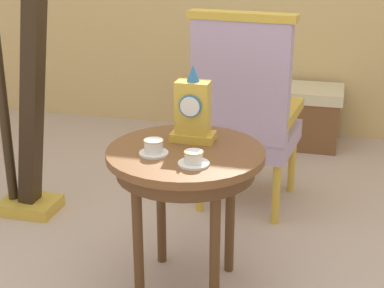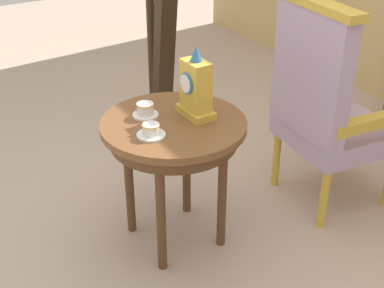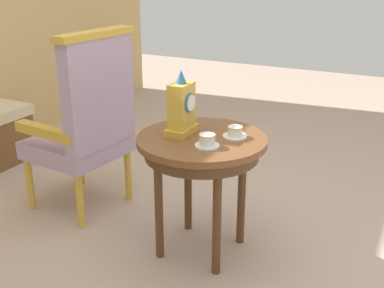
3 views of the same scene
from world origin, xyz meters
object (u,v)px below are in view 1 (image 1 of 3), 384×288
harp (23,89)px  window_bench (277,114)px  teacup_left (154,148)px  teacup_right (194,159)px  mantel_clock (193,111)px  armchair (245,111)px  side_table (186,168)px

harp → window_bench: size_ratio=1.93×
teacup_left → teacup_right: teacup_left is taller
mantel_clock → armchair: (0.11, 0.72, -0.20)m
mantel_clock → armchair: 0.75m
teacup_left → armchair: bearing=76.0°
side_table → teacup_right: 0.20m
teacup_right → window_bench: (0.11, 2.15, -0.46)m
side_table → teacup_right: bearing=-64.4°
teacup_left → mantel_clock: (0.12, 0.20, 0.11)m
teacup_right → mantel_clock: size_ratio=0.37×
teacup_left → window_bench: teacup_left is taller
teacup_right → harp: size_ratio=0.07×
teacup_right → harp: 1.28m
harp → mantel_clock: bearing=-20.1°
armchair → harp: harp is taller
teacup_right → mantel_clock: 0.30m
side_table → teacup_left: size_ratio=5.53×
teacup_left → harp: size_ratio=0.07×
teacup_right → armchair: size_ratio=0.11×
mantel_clock → window_bench: 1.97m
teacup_right → mantel_clock: (-0.07, 0.27, 0.11)m
side_table → harp: (-1.03, 0.49, 0.15)m
side_table → teacup_left: (-0.11, -0.08, 0.11)m
teacup_right → harp: (-1.10, 0.64, 0.04)m
side_table → window_bench: bearing=84.9°
mantel_clock → window_bench: mantel_clock is taller
mantel_clock → teacup_right: bearing=-75.3°
teacup_right → teacup_left: bearing=159.9°
teacup_left → side_table: bearing=36.4°
side_table → window_bench: size_ratio=0.72×
teacup_left → mantel_clock: 0.25m
teacup_right → window_bench: 2.20m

